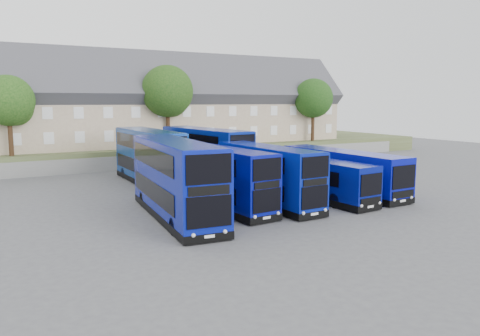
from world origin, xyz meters
The scene contains 15 objects.
ground centered at (0.00, 0.00, 0.00)m, with size 120.00×120.00×0.00m, color #4D4E53.
retaining_wall centered at (0.00, 24.00, 0.75)m, with size 70.00×0.40×1.50m, color slate.
earth_bank centered at (0.00, 34.00, 1.00)m, with size 80.00×20.00×2.00m, color #494F2C.
terrace_row centered at (0.00, 30.00, 6.60)m, with size 54.00×10.40×11.20m.
dd_front_left centered at (-6.25, 2.25, 2.33)m, with size 3.84×12.13×4.75m.
dd_front_mid centered at (-2.58, 3.23, 1.99)m, with size 3.07×10.33×4.05m.
dd_front_right centered at (0.66, 2.61, 1.99)m, with size 2.62×10.27×4.05m.
dd_rear_left centered at (-3.76, 14.97, 2.30)m, with size 2.71×11.76×4.67m.
dd_rear_right centered at (1.21, 13.99, 2.31)m, with size 3.87×12.02×4.70m.
coach_east_a centered at (4.86, 2.76, 1.45)m, with size 3.01×10.98×2.97m.
coach_east_b centered at (8.29, 3.63, 1.62)m, with size 2.88×12.17×3.31m.
tree_west centered at (-13.85, 25.10, 7.05)m, with size 4.80×4.80×7.65m.
tree_mid centered at (2.15, 25.60, 8.07)m, with size 5.76×5.76×9.18m.
tree_east centered at (22.15, 25.10, 7.39)m, with size 5.12×5.12×8.16m.
tree_far centered at (28.15, 32.10, 7.73)m, with size 5.44×5.44×8.67m.
Camera 1 is at (-16.60, -24.33, 7.12)m, focal length 35.00 mm.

